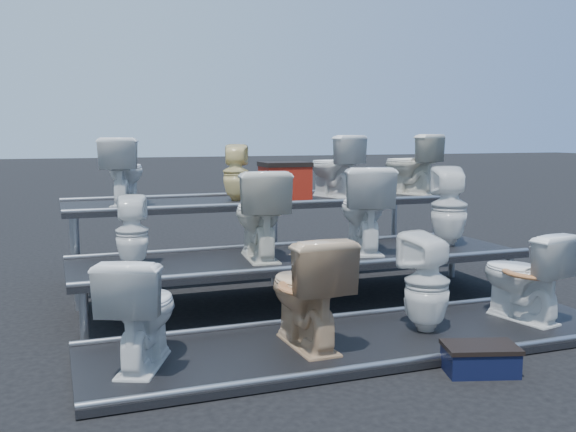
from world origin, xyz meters
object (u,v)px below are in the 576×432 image
object	(u,v)px
toilet_5	(259,214)
toilet_9	(236,172)
toilet_8	(124,171)
toilet_6	(364,209)
toilet_10	(334,166)
toilet_0	(141,310)
step_stool	(480,361)
toilet_2	(427,282)
toilet_3	(523,275)
toilet_4	(132,232)
toilet_11	(410,164)
red_crate	(285,183)
toilet_7	(449,206)
toilet_1	(306,290)

from	to	relation	value
toilet_5	toilet_9	bearing A→B (deg)	-90.34
toilet_8	toilet_9	size ratio (longest dim) A/B	1.12
toilet_6	toilet_10	bearing A→B (deg)	-86.58
toilet_5	toilet_9	distance (m)	1.34
toilet_0	step_stool	xyz separation A→B (m)	(2.11, -0.76, -0.35)
step_stool	toilet_8	bearing A→B (deg)	136.97
toilet_2	toilet_3	xyz separation A→B (m)	(0.92, 0.00, -0.02)
toilet_0	toilet_10	xyz separation A→B (m)	(2.55, 2.60, 0.78)
toilet_4	toilet_5	xyz separation A→B (m)	(1.12, 0.00, 0.10)
toilet_5	toilet_6	distance (m)	1.05
toilet_11	red_crate	bearing A→B (deg)	-19.71
toilet_2	red_crate	xyz separation A→B (m)	(-0.24, 2.56, 0.60)
toilet_0	toilet_10	size ratio (longest dim) A/B	1.05
toilet_0	toilet_5	xyz separation A→B (m)	(1.23, 1.30, 0.43)
toilet_2	toilet_7	size ratio (longest dim) A/B	0.96
toilet_3	toilet_11	xyz separation A→B (m)	(0.48, 2.60, 0.79)
toilet_8	toilet_0	bearing A→B (deg)	102.95
toilet_9	toilet_11	xyz separation A→B (m)	(2.19, 0.00, 0.05)
toilet_2	toilet_5	world-z (taller)	toilet_5
toilet_1	toilet_7	distance (m)	2.48
toilet_7	toilet_11	world-z (taller)	toilet_11
toilet_7	toilet_2	bearing A→B (deg)	72.03
toilet_8	toilet_11	size ratio (longest dim) A/B	0.95
toilet_7	toilet_8	bearing A→B (deg)	-1.45
toilet_3	toilet_2	bearing A→B (deg)	-11.97
toilet_1	toilet_10	xyz separation A→B (m)	(1.38, 2.60, 0.75)
toilet_8	toilet_2	bearing A→B (deg)	144.39
toilet_7	toilet_11	distance (m)	1.39
toilet_9	toilet_11	world-z (taller)	toilet_11
toilet_7	toilet_8	xyz separation A→B (m)	(-3.06, 1.30, 0.35)
toilet_3	toilet_6	world-z (taller)	toilet_6
toilet_1	toilet_2	xyz separation A→B (m)	(1.00, 0.00, -0.02)
toilet_11	toilet_6	bearing A→B (deg)	24.28
toilet_0	toilet_6	world-z (taller)	toilet_6
toilet_0	toilet_6	size ratio (longest dim) A/B	0.91
toilet_1	toilet_4	bearing A→B (deg)	-52.34
toilet_2	toilet_11	bearing A→B (deg)	-132.05
toilet_8	toilet_11	world-z (taller)	toilet_11
toilet_2	toilet_9	world-z (taller)	toilet_9
toilet_10	red_crate	size ratio (longest dim) A/B	1.41
toilet_5	toilet_7	xyz separation A→B (m)	(2.02, 0.00, -0.00)
toilet_6	toilet_10	distance (m)	1.37
toilet_5	toilet_9	size ratio (longest dim) A/B	1.31
toilet_4	toilet_8	bearing A→B (deg)	-83.99
toilet_0	toilet_3	size ratio (longest dim) A/B	1.01
toilet_5	red_crate	world-z (taller)	toilet_5
toilet_8	toilet_5	bearing A→B (deg)	145.78
toilet_9	step_stool	bearing A→B (deg)	123.11
toilet_5	toilet_8	distance (m)	1.70
toilet_3	toilet_9	xyz separation A→B (m)	(-1.71, 2.60, 0.74)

